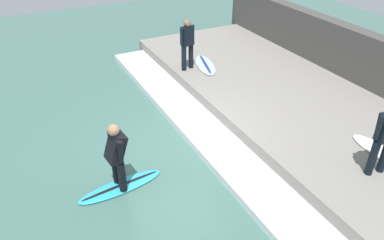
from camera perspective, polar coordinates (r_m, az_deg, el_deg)
ground_plane at (r=9.27m, az=-2.08°, el=-4.24°), size 28.00×28.00×0.00m
concrete_ledge at (r=10.87m, az=15.16°, el=2.02°), size 4.40×12.82×0.50m
back_wall at (r=12.24m, az=24.45°, el=7.51°), size 0.50×13.46×1.98m
wave_foam_crest at (r=9.52m, az=2.39°, el=-2.43°), size 1.09×12.18×0.20m
surfboard_riding at (r=8.26m, az=-10.80°, el=-9.91°), size 1.92×0.67×0.07m
surfer_riding at (r=7.71m, az=-11.44°, el=-5.01°), size 0.47×0.65×1.53m
surfer_waiting_far at (r=11.84m, az=-0.72°, el=11.80°), size 0.53×0.33×1.60m
surfboard_waiting_far at (r=12.40m, az=2.03°, el=8.40°), size 0.98×1.75×0.07m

